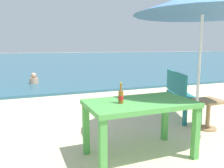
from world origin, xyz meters
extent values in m
cube|color=#2D6075|center=(0.00, 30.00, 0.04)|extent=(120.00, 50.00, 0.08)
cube|color=#4C9E47|center=(-1.10, 0.66, 0.73)|extent=(1.40, 0.80, 0.06)
cube|color=#4C9E47|center=(-1.74, 0.32, 0.35)|extent=(0.08, 0.08, 0.70)
cube|color=#4C9E47|center=(-0.46, 0.32, 0.35)|extent=(0.08, 0.08, 0.70)
cube|color=#4C9E47|center=(-1.74, 1.00, 0.35)|extent=(0.08, 0.08, 0.70)
cube|color=#4C9E47|center=(-0.46, 1.00, 0.35)|extent=(0.08, 0.08, 0.70)
cylinder|color=brown|center=(-1.38, 0.65, 0.84)|extent=(0.06, 0.06, 0.16)
cone|color=brown|center=(-1.38, 0.65, 0.92)|extent=(0.06, 0.06, 0.03)
cylinder|color=brown|center=(-1.38, 0.65, 0.97)|extent=(0.03, 0.03, 0.09)
cylinder|color=red|center=(-1.38, 0.65, 0.83)|extent=(0.07, 0.07, 0.05)
cylinder|color=gold|center=(-1.38, 0.65, 1.02)|extent=(0.03, 0.03, 0.01)
cylinder|color=silver|center=(0.09, 0.92, 1.15)|extent=(0.04, 0.04, 2.30)
cone|color=#33598C|center=(0.09, 0.92, 2.12)|extent=(2.10, 2.10, 0.36)
cube|color=#9E7A51|center=(0.53, 1.10, 0.52)|extent=(0.44, 0.44, 0.04)
cylinder|color=#9E7A51|center=(0.53, 1.10, 0.25)|extent=(0.07, 0.07, 0.50)
cylinder|color=#9E7A51|center=(0.53, 1.10, 0.01)|extent=(0.32, 0.32, 0.03)
cube|color=#237275|center=(0.58, 1.87, 0.45)|extent=(0.75, 1.25, 0.05)
cube|color=#237275|center=(0.43, 1.92, 0.73)|extent=(0.45, 1.14, 0.44)
cube|color=#237275|center=(0.53, 1.30, 0.21)|extent=(0.06, 0.06, 0.42)
cube|color=#237275|center=(0.90, 2.34, 0.21)|extent=(0.06, 0.06, 0.42)
cube|color=#237275|center=(0.27, 1.40, 0.21)|extent=(0.06, 0.06, 0.42)
cube|color=#237275|center=(0.64, 2.43, 0.21)|extent=(0.06, 0.06, 0.42)
cylinder|color=tan|center=(-2.07, 7.25, 0.18)|extent=(0.34, 0.34, 0.20)
sphere|color=tan|center=(-2.07, 7.25, 0.39)|extent=(0.21, 0.21, 0.21)
camera|label=1|loc=(-2.52, -1.88, 1.46)|focal=36.52mm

